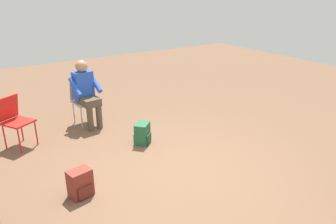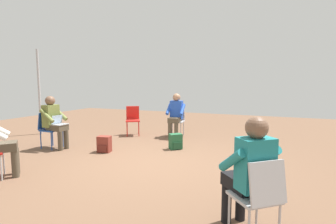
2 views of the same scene
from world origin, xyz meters
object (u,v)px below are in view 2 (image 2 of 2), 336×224
at_px(chair_east, 177,119).
at_px(person_with_laptop, 54,119).
at_px(backpack_by_empty_chair, 104,145).
at_px(chair_north, 49,127).
at_px(chair_northeast, 133,118).
at_px(backpack_near_laptop_user, 176,142).
at_px(person_in_blue, 176,113).
at_px(person_in_teal, 249,169).
at_px(chair_southwest, 259,194).

relative_size(chair_east, person_with_laptop, 0.69).
bearing_deg(chair_east, backpack_by_empty_chair, 62.83).
xyz_separation_m(chair_north, person_with_laptop, (-0.00, -0.17, 0.20)).
bearing_deg(chair_northeast, chair_east, 164.98).
distance_m(backpack_near_laptop_user, backpack_by_empty_chair, 1.62).
relative_size(chair_north, person_with_laptop, 0.69).
relative_size(person_with_laptop, backpack_near_laptop_user, 3.44).
height_order(chair_north, backpack_near_laptop_user, chair_north).
height_order(chair_east, backpack_by_empty_chair, chair_east).
bearing_deg(backpack_near_laptop_user, chair_northeast, 58.78).
relative_size(chair_northeast, person_in_blue, 0.69).
bearing_deg(person_in_teal, person_in_blue, 79.13).
bearing_deg(backpack_by_empty_chair, person_in_teal, -122.30).
xyz_separation_m(chair_northeast, chair_north, (-2.10, 1.06, 0.00)).
bearing_deg(person_in_teal, chair_southwest, -90.00).
distance_m(chair_northeast, backpack_near_laptop_user, 2.08).
distance_m(chair_north, person_in_blue, 3.27).
distance_m(chair_north, person_in_teal, 5.10).
height_order(chair_east, chair_southwest, same).
xyz_separation_m(chair_east, chair_north, (-2.44, 2.33, 0.00)).
xyz_separation_m(chair_north, person_in_teal, (-1.91, -4.73, 0.20)).
relative_size(chair_north, backpack_by_empty_chair, 2.36).
height_order(person_in_teal, backpack_near_laptop_user, person_in_teal).
bearing_deg(backpack_near_laptop_user, person_with_laptop, 111.37).
bearing_deg(chair_southwest, person_with_laptop, 115.97).
height_order(person_with_laptop, backpack_by_empty_chair, person_with_laptop).
height_order(chair_southwest, person_in_blue, person_in_blue).
bearing_deg(chair_southwest, backpack_near_laptop_user, 82.83).
relative_size(chair_east, person_in_blue, 0.69).
bearing_deg(backpack_near_laptop_user, chair_east, 19.13).
height_order(chair_northeast, chair_east, same).
bearing_deg(person_in_blue, person_with_laptop, 40.65).
relative_size(chair_southwest, chair_north, 1.00).
bearing_deg(backpack_by_empty_chair, person_in_blue, -23.38).
distance_m(chair_southwest, person_in_blue, 4.98).
xyz_separation_m(chair_east, person_in_blue, (-0.17, -0.02, 0.20)).
relative_size(person_in_teal, backpack_near_laptop_user, 3.44).
bearing_deg(backpack_near_laptop_user, chair_north, 110.11).
distance_m(chair_east, backpack_by_empty_chair, 2.46).
bearing_deg(chair_north, person_in_teal, 69.54).
height_order(chair_northeast, person_in_teal, person_in_teal).
distance_m(person_in_teal, person_in_blue, 4.81).
height_order(chair_southwest, chair_north, same).
xyz_separation_m(chair_northeast, backpack_by_empty_chair, (-1.92, -0.38, -0.34)).
bearing_deg(person_with_laptop, chair_north, -90.00).
xyz_separation_m(chair_north, backpack_near_laptop_user, (1.03, -2.82, -0.34)).
bearing_deg(chair_southwest, person_in_blue, 79.49).
height_order(chair_southwest, backpack_near_laptop_user, chair_southwest).
bearing_deg(person_in_teal, person_with_laptop, 116.81).
xyz_separation_m(person_with_laptop, backpack_near_laptop_user, (1.04, -2.65, -0.53)).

